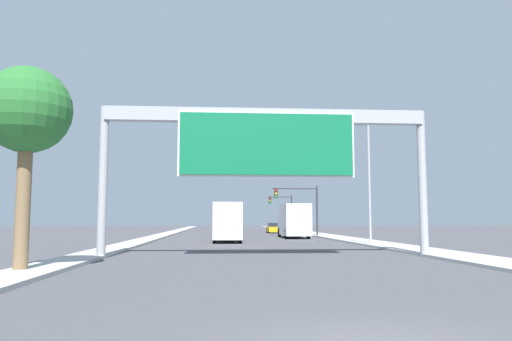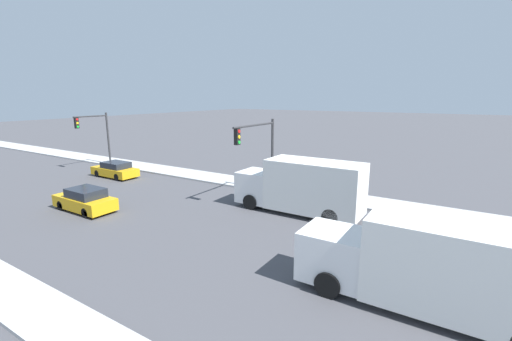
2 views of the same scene
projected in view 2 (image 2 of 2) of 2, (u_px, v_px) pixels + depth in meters
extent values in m
cube|color=#B0B0B0|center=(171.00, 171.00, 33.62)|extent=(3.00, 120.00, 0.15)
cube|color=gold|center=(115.00, 171.00, 31.42)|extent=(1.88, 4.58, 0.71)
cube|color=#1E232D|center=(116.00, 165.00, 31.17)|extent=(1.65, 2.38, 0.54)
cylinder|color=black|center=(98.00, 173.00, 31.51)|extent=(0.22, 0.64, 0.64)
cylinder|color=black|center=(113.00, 170.00, 32.88)|extent=(0.22, 0.64, 0.64)
cylinder|color=black|center=(117.00, 177.00, 30.04)|extent=(0.22, 0.64, 0.64)
cylinder|color=black|center=(133.00, 174.00, 31.42)|extent=(0.22, 0.64, 0.64)
cube|color=gold|center=(85.00, 202.00, 22.23)|extent=(1.86, 4.40, 0.76)
cube|color=#1E232D|center=(86.00, 193.00, 21.97)|extent=(1.64, 2.29, 0.57)
cylinder|color=black|center=(61.00, 205.00, 22.31)|extent=(0.22, 0.64, 0.64)
cylinder|color=black|center=(85.00, 199.00, 23.66)|extent=(0.22, 0.64, 0.64)
cylinder|color=black|center=(86.00, 213.00, 20.90)|extent=(0.22, 0.64, 0.64)
cylinder|color=black|center=(109.00, 206.00, 22.25)|extent=(0.22, 0.64, 0.64)
cube|color=white|center=(258.00, 186.00, 23.26)|extent=(2.29, 2.30, 2.04)
cube|color=silver|center=(314.00, 186.00, 21.02)|extent=(2.49, 5.91, 3.14)
cylinder|color=black|center=(250.00, 202.00, 22.46)|extent=(0.28, 1.00, 1.00)
cylinder|color=black|center=(267.00, 194.00, 24.30)|extent=(0.28, 1.00, 1.00)
cylinder|color=black|center=(330.00, 217.00, 19.63)|extent=(0.28, 1.00, 1.00)
cylinder|color=black|center=(342.00, 207.00, 21.47)|extent=(0.28, 1.00, 1.00)
cube|color=white|center=(335.00, 254.00, 13.39)|extent=(2.15, 2.50, 1.93)
cube|color=silver|center=(470.00, 272.00, 10.97)|extent=(2.34, 6.43, 2.98)
cylinder|color=black|center=(328.00, 284.00, 12.64)|extent=(0.28, 1.00, 1.00)
cylinder|color=black|center=(345.00, 262.00, 14.35)|extent=(0.28, 1.00, 1.00)
cylinder|color=#2D2D30|center=(272.00, 156.00, 25.99)|extent=(0.20, 0.20, 5.65)
cylinder|color=#2D2D30|center=(255.00, 125.00, 23.37)|extent=(5.02, 0.14, 0.14)
cube|color=black|center=(237.00, 137.00, 21.75)|extent=(0.35, 0.28, 1.05)
cylinder|color=red|center=(239.00, 131.00, 21.59)|extent=(0.22, 0.04, 0.22)
cylinder|color=yellow|center=(239.00, 137.00, 21.67)|extent=(0.22, 0.04, 0.22)
cylinder|color=green|center=(239.00, 142.00, 21.74)|extent=(0.22, 0.04, 0.22)
cylinder|color=#2D2D30|center=(108.00, 139.00, 36.34)|extent=(0.20, 0.20, 5.61)
cylinder|color=#2D2D30|center=(90.00, 116.00, 34.33)|extent=(3.57, 0.14, 0.14)
cube|color=black|center=(77.00, 123.00, 33.21)|extent=(0.35, 0.28, 1.05)
cylinder|color=red|center=(77.00, 119.00, 33.05)|extent=(0.22, 0.04, 0.22)
cylinder|color=yellow|center=(77.00, 123.00, 33.13)|extent=(0.22, 0.04, 0.22)
cylinder|color=green|center=(78.00, 127.00, 33.20)|extent=(0.22, 0.04, 0.22)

